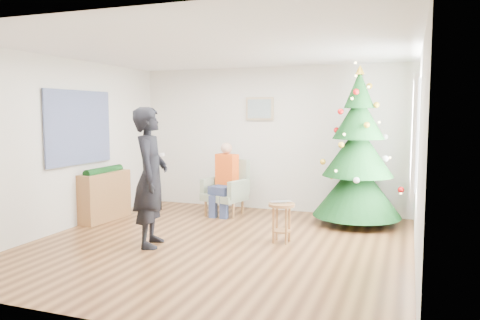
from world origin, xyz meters
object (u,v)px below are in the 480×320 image
at_px(christmas_tree, 358,153).
at_px(stool, 281,222).
at_px(console, 105,196).
at_px(armchair, 226,195).
at_px(standing_man, 151,177).

bearing_deg(christmas_tree, stool, -120.22).
bearing_deg(stool, console, 174.67).
xyz_separation_m(christmas_tree, stool, (-0.85, -1.46, -0.86)).
bearing_deg(armchair, standing_man, -79.92).
bearing_deg(standing_man, armchair, -23.98).
distance_m(stool, console, 3.12).
bearing_deg(console, armchair, 37.22).
relative_size(christmas_tree, stool, 4.64).
xyz_separation_m(armchair, standing_man, (-0.23, -2.14, 0.58)).
relative_size(christmas_tree, standing_man, 1.36).
distance_m(christmas_tree, console, 4.19).
bearing_deg(stool, armchair, 134.42).
bearing_deg(christmas_tree, armchair, -178.34).
distance_m(stool, armchair, 1.96).
height_order(armchair, console, armchair).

